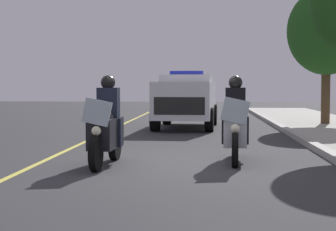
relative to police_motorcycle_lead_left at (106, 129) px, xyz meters
name	(u,v)px	position (x,y,z in m)	size (l,w,h in m)	color
ground_plane	(166,162)	(-0.53, 1.11, -0.70)	(80.00, 80.00, 0.00)	#333335
lane_stripe_center	(45,161)	(-0.53, -1.36, -0.70)	(48.00, 0.12, 0.01)	#E0D14C
police_motorcycle_lead_left	(106,129)	(0.00, 0.00, 0.00)	(2.14, 0.60, 1.72)	black
police_motorcycle_lead_right	(235,127)	(-0.69, 2.48, 0.00)	(2.14, 0.60, 1.72)	black
police_suv	(186,98)	(-9.21, 1.19, 0.37)	(5.00, 2.29, 2.05)	silver
tree_far_back	(327,31)	(-10.39, 6.36, 2.84)	(2.91, 2.91, 5.10)	#4C3823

